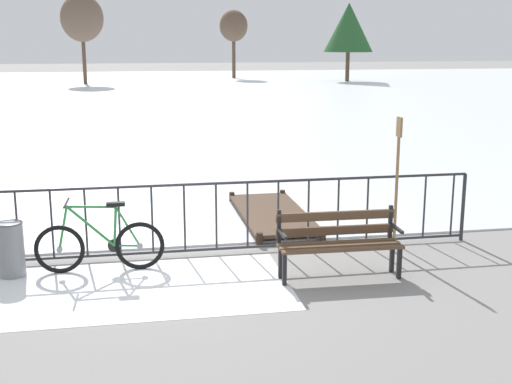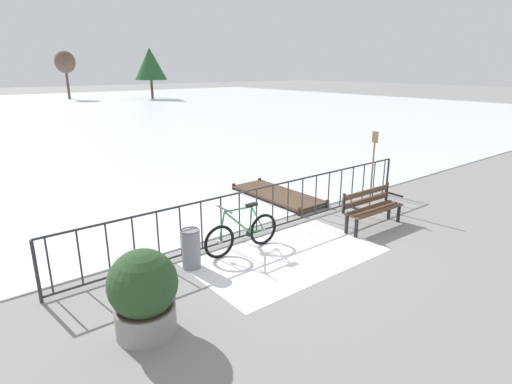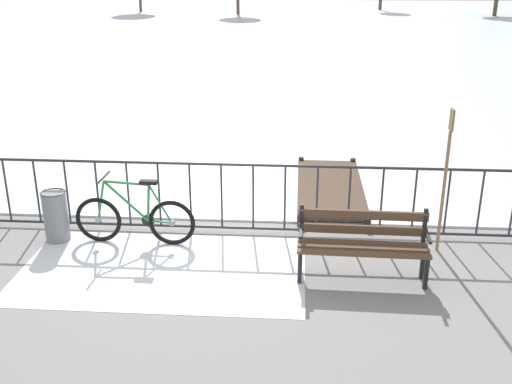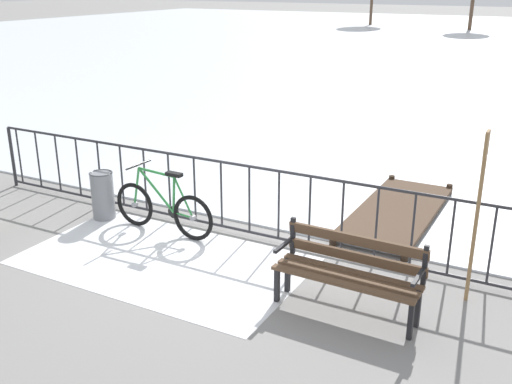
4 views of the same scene
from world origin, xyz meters
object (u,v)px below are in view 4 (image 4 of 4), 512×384
Objects in this scene: bicycle_near_railing at (163,209)px; trash_bin at (103,195)px; oar_upright at (478,207)px; park_bench at (350,268)px.

bicycle_near_railing reaches higher than trash_bin.
oar_upright reaches higher than bicycle_near_railing.
trash_bin is at bearing 179.08° from bicycle_near_railing.
trash_bin is (-1.14, 0.02, 0.00)m from bicycle_near_railing.
park_bench is at bearing -10.49° from trash_bin.
park_bench is 4.28m from trash_bin.
oar_upright reaches higher than trash_bin.
oar_upright is (4.19, 0.08, 0.77)m from bicycle_near_railing.
bicycle_near_railing is 0.86× the size of oar_upright.
trash_bin is (-4.21, 0.78, -0.14)m from park_bench.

